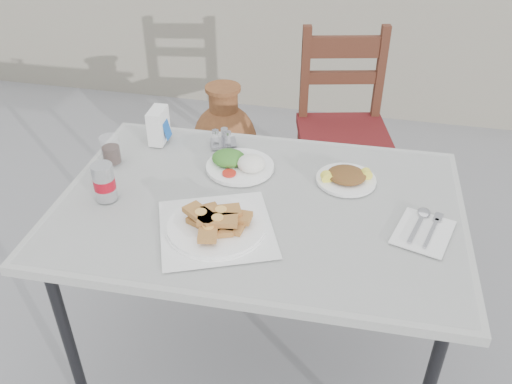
% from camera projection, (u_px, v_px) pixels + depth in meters
% --- Properties ---
extents(ground, '(80.00, 80.00, 0.00)m').
position_uv_depth(ground, '(241.00, 347.00, 2.37)').
color(ground, slate).
rests_on(ground, ground).
extents(cafe_table, '(1.39, 0.96, 0.83)m').
position_uv_depth(cafe_table, '(259.00, 215.00, 1.87)').
color(cafe_table, black).
rests_on(cafe_table, ground).
extents(pide_plate, '(0.46, 0.46, 0.07)m').
position_uv_depth(pide_plate, '(216.00, 221.00, 1.70)').
color(pide_plate, white).
rests_on(pide_plate, cafe_table).
extents(salad_rice_plate, '(0.25, 0.25, 0.06)m').
position_uv_depth(salad_rice_plate, '(239.00, 163.00, 2.00)').
color(salad_rice_plate, white).
rests_on(salad_rice_plate, cafe_table).
extents(salad_chopped_plate, '(0.22, 0.22, 0.05)m').
position_uv_depth(salad_chopped_plate, '(346.00, 177.00, 1.93)').
color(salad_chopped_plate, white).
rests_on(salad_chopped_plate, cafe_table).
extents(soda_can, '(0.07, 0.07, 0.13)m').
position_uv_depth(soda_can, '(104.00, 182.00, 1.82)').
color(soda_can, silver).
rests_on(soda_can, cafe_table).
extents(cola_glass, '(0.07, 0.07, 0.11)m').
position_uv_depth(cola_glass, '(111.00, 151.00, 2.03)').
color(cola_glass, white).
rests_on(cola_glass, cafe_table).
extents(napkin_holder, '(0.08, 0.12, 0.14)m').
position_uv_depth(napkin_holder, '(158.00, 125.00, 2.15)').
color(napkin_holder, white).
rests_on(napkin_holder, cafe_table).
extents(condiment_caddy, '(0.12, 0.11, 0.07)m').
position_uv_depth(condiment_caddy, '(223.00, 140.00, 2.14)').
color(condiment_caddy, '#BBBAC1').
rests_on(condiment_caddy, cafe_table).
extents(cutlery_napkin, '(0.22, 0.25, 0.02)m').
position_uv_depth(cutlery_napkin, '(424.00, 228.00, 1.71)').
color(cutlery_napkin, white).
rests_on(cutlery_napkin, cafe_table).
extents(chair, '(0.56, 0.56, 1.05)m').
position_uv_depth(chair, '(343.00, 130.00, 2.87)').
color(chair, '#3B1A10').
rests_on(chair, ground).
extents(terracotta_urn, '(0.39, 0.39, 0.68)m').
position_uv_depth(terracotta_urn, '(225.00, 143.00, 3.21)').
color(terracotta_urn, brown).
rests_on(terracotta_urn, ground).
extents(back_wall, '(6.00, 0.25, 1.20)m').
position_uv_depth(back_wall, '(320.00, 31.00, 4.03)').
color(back_wall, gray).
rests_on(back_wall, ground).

